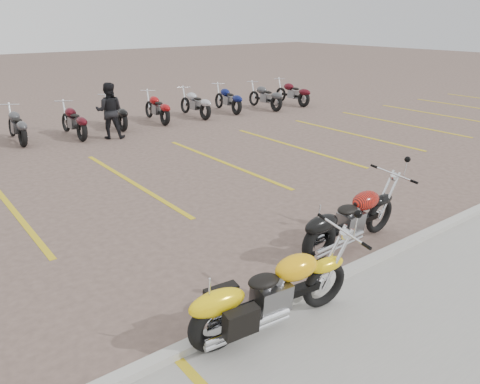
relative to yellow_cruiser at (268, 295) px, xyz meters
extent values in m
plane|color=#755D54|center=(1.08, 2.24, -0.48)|extent=(100.00, 100.00, 0.00)
cube|color=#ADAAA3|center=(1.08, 0.24, -0.42)|extent=(60.00, 0.18, 0.12)
torus|color=black|center=(0.89, -0.09, -0.14)|extent=(0.70, 0.19, 0.69)
torus|color=black|center=(-0.76, 0.08, -0.14)|extent=(0.75, 0.25, 0.73)
cube|color=black|center=(0.06, -0.01, -0.08)|extent=(1.39, 0.27, 0.11)
cube|color=slate|center=(0.01, 0.00, -0.02)|extent=(0.48, 0.36, 0.36)
ellipsoid|color=#FBB10D|center=(0.36, -0.04, 0.30)|extent=(0.65, 0.40, 0.32)
ellipsoid|color=black|center=(-0.13, 0.01, 0.26)|extent=(0.44, 0.32, 0.13)
torus|color=black|center=(3.41, 0.91, -0.15)|extent=(0.69, 0.14, 0.68)
torus|color=black|center=(1.78, 0.85, -0.15)|extent=(0.73, 0.21, 0.73)
cube|color=black|center=(2.59, 0.88, -0.08)|extent=(1.37, 0.18, 0.11)
cube|color=slate|center=(2.54, 0.88, -0.02)|extent=(0.45, 0.33, 0.36)
ellipsoid|color=black|center=(2.89, 0.89, 0.29)|extent=(0.62, 0.36, 0.32)
ellipsoid|color=black|center=(2.40, 0.87, 0.25)|extent=(0.42, 0.29, 0.13)
imported|color=black|center=(2.47, 10.69, 0.41)|extent=(1.10, 1.03, 1.80)
camera|label=1|loc=(-3.32, -3.74, 3.25)|focal=35.00mm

